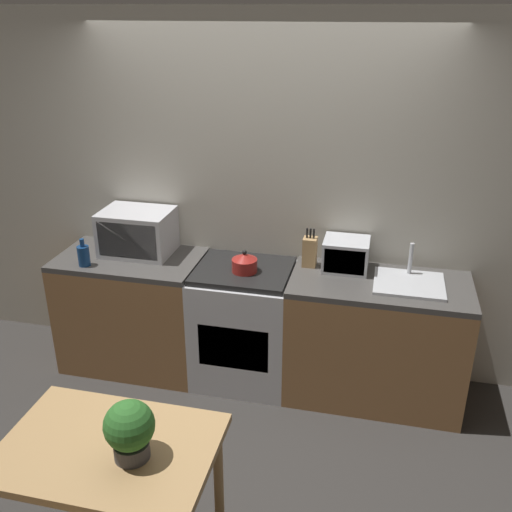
{
  "coord_description": "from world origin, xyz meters",
  "views": [
    {
      "loc": [
        0.83,
        -2.91,
        2.6
      ],
      "look_at": [
        0.04,
        0.5,
        1.05
      ],
      "focal_mm": 40.0,
      "sensor_mm": 36.0,
      "label": 1
    }
  ],
  "objects_px": {
    "kettle": "(245,263)",
    "dining_table": "(110,463)",
    "microwave": "(137,232)",
    "bottle": "(84,255)",
    "stove_range": "(244,324)",
    "toaster_oven": "(346,255)"
  },
  "relations": [
    {
      "from": "kettle",
      "to": "microwave",
      "type": "height_order",
      "value": "microwave"
    },
    {
      "from": "kettle",
      "to": "dining_table",
      "type": "xyz_separation_m",
      "value": [
        -0.22,
        -1.66,
        -0.3
      ]
    },
    {
      "from": "kettle",
      "to": "dining_table",
      "type": "relative_size",
      "value": 0.18
    },
    {
      "from": "bottle",
      "to": "dining_table",
      "type": "xyz_separation_m",
      "value": [
        0.91,
        -1.5,
        -0.31
      ]
    },
    {
      "from": "kettle",
      "to": "toaster_oven",
      "type": "relative_size",
      "value": 0.57
    },
    {
      "from": "stove_range",
      "to": "microwave",
      "type": "xyz_separation_m",
      "value": [
        -0.83,
        0.1,
        0.62
      ]
    },
    {
      "from": "microwave",
      "to": "stove_range",
      "type": "bearing_deg",
      "value": -6.86
    },
    {
      "from": "microwave",
      "to": "toaster_oven",
      "type": "bearing_deg",
      "value": 2.07
    },
    {
      "from": "kettle",
      "to": "toaster_oven",
      "type": "xyz_separation_m",
      "value": [
        0.68,
        0.2,
        0.04
      ]
    },
    {
      "from": "bottle",
      "to": "dining_table",
      "type": "distance_m",
      "value": 1.78
    },
    {
      "from": "microwave",
      "to": "bottle",
      "type": "height_order",
      "value": "microwave"
    },
    {
      "from": "toaster_oven",
      "to": "bottle",
      "type": "bearing_deg",
      "value": -168.8
    },
    {
      "from": "kettle",
      "to": "dining_table",
      "type": "bearing_deg",
      "value": -97.57
    },
    {
      "from": "microwave",
      "to": "toaster_oven",
      "type": "height_order",
      "value": "microwave"
    },
    {
      "from": "dining_table",
      "to": "stove_range",
      "type": "bearing_deg",
      "value": 83.28
    },
    {
      "from": "microwave",
      "to": "toaster_oven",
      "type": "distance_m",
      "value": 1.53
    },
    {
      "from": "kettle",
      "to": "dining_table",
      "type": "distance_m",
      "value": 1.7
    },
    {
      "from": "microwave",
      "to": "toaster_oven",
      "type": "relative_size",
      "value": 1.64
    },
    {
      "from": "bottle",
      "to": "dining_table",
      "type": "relative_size",
      "value": 0.21
    },
    {
      "from": "kettle",
      "to": "bottle",
      "type": "height_order",
      "value": "bottle"
    },
    {
      "from": "bottle",
      "to": "toaster_oven",
      "type": "height_order",
      "value": "toaster_oven"
    },
    {
      "from": "stove_range",
      "to": "kettle",
      "type": "relative_size",
      "value": 5.08
    }
  ]
}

